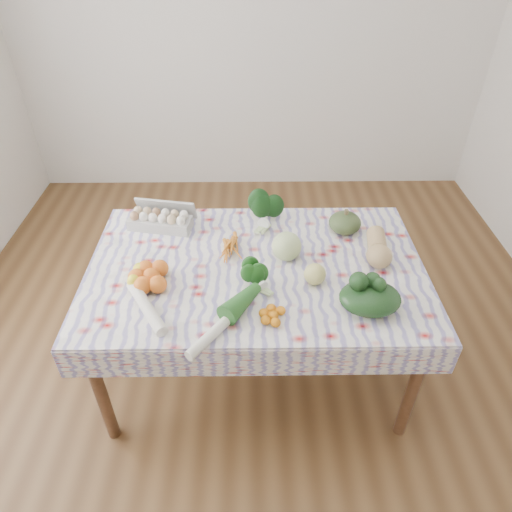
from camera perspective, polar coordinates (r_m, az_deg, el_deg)
ground at (r=2.80m, az=0.00°, el=-13.37°), size 4.50×4.50×0.00m
wall_back at (r=4.08m, az=-0.44°, el=26.81°), size 4.00×0.04×2.80m
dining_table at (r=2.31m, az=0.00°, el=-2.78°), size 1.60×1.00×0.75m
tablecloth at (r=2.26m, az=0.00°, el=-1.28°), size 1.66×1.06×0.01m
egg_carton at (r=2.55m, az=-11.91°, el=4.31°), size 0.36×0.20×0.09m
carrot_bunch at (r=2.34m, az=-3.52°, el=0.93°), size 0.22×0.20×0.04m
kale_bunch at (r=2.50m, az=1.45°, el=5.35°), size 0.23×0.21×0.16m
kabocha_squash at (r=2.50m, az=11.05°, el=4.11°), size 0.18×0.18×0.11m
cabbage at (r=2.26m, az=3.86°, el=1.22°), size 0.18×0.18×0.15m
butternut_squash at (r=2.35m, az=15.02°, el=1.18°), size 0.16×0.29×0.12m
orange_cluster at (r=2.18m, az=-12.93°, el=-2.48°), size 0.28×0.28×0.09m
broccoli at (r=2.10m, az=0.08°, el=-2.91°), size 0.18×0.18×0.10m
mandarin_cluster at (r=1.97m, az=2.18°, el=-7.35°), size 0.19×0.19×0.04m
grapefruit at (r=2.14m, az=7.37°, el=-2.26°), size 0.11×0.11×0.10m
spinach_bag at (r=2.05m, az=14.06°, el=-5.14°), size 0.29×0.24×0.12m
daikon at (r=2.05m, az=-13.55°, el=-6.18°), size 0.24×0.34×0.05m
leek at (r=1.94m, az=-3.98°, el=-8.23°), size 0.30×0.39×0.05m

